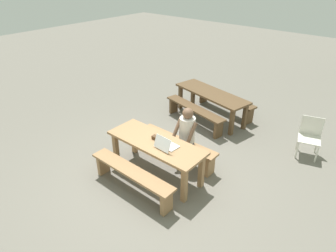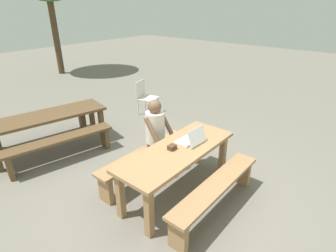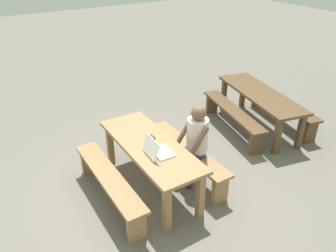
% 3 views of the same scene
% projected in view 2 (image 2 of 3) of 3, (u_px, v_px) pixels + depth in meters
% --- Properties ---
extents(ground_plane, '(30.00, 30.00, 0.00)m').
position_uv_depth(ground_plane, '(177.00, 192.00, 4.10)').
color(ground_plane, slate).
extents(picnic_table_front, '(1.94, 0.71, 0.75)m').
position_uv_depth(picnic_table_front, '(178.00, 156.00, 3.84)').
color(picnic_table_front, '#9E754C').
rests_on(picnic_table_front, ground).
extents(bench_near, '(1.82, 0.30, 0.47)m').
position_uv_depth(bench_near, '(216.00, 191.00, 3.58)').
color(bench_near, '#9E754C').
rests_on(bench_near, ground).
extents(bench_far, '(1.82, 0.30, 0.47)m').
position_uv_depth(bench_far, '(146.00, 158.00, 4.33)').
color(bench_far, '#9E754C').
rests_on(bench_far, ground).
extents(laptop, '(0.37, 0.35, 0.25)m').
position_uv_depth(laptop, '(191.00, 139.00, 3.94)').
color(laptop, white).
rests_on(laptop, picnic_table_front).
extents(small_pouch, '(0.11, 0.09, 0.07)m').
position_uv_depth(small_pouch, '(172.00, 147.00, 3.76)').
color(small_pouch, '#4C331E').
rests_on(small_pouch, picnic_table_front).
extents(person_seated, '(0.42, 0.41, 1.26)m').
position_uv_depth(person_seated, '(157.00, 131.00, 4.31)').
color(person_seated, '#333847').
rests_on(person_seated, ground).
extents(plastic_chair, '(0.55, 0.55, 0.83)m').
position_uv_depth(plastic_chair, '(145.00, 96.00, 6.84)').
color(plastic_chair, silver).
rests_on(plastic_chair, ground).
extents(picnic_table_mid, '(2.18, 1.09, 0.72)m').
position_uv_depth(picnic_table_mid, '(48.00, 120.00, 5.05)').
color(picnic_table_mid, brown).
rests_on(picnic_table_mid, ground).
extents(bench_mid_south, '(1.90, 0.68, 0.46)m').
position_uv_depth(bench_mid_south, '(60.00, 144.00, 4.76)').
color(bench_mid_south, brown).
rests_on(bench_mid_south, ground).
extents(bench_mid_north, '(1.90, 0.68, 0.46)m').
position_uv_depth(bench_mid_north, '(42.00, 123.00, 5.57)').
color(bench_mid_north, brown).
rests_on(bench_mid_north, ground).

